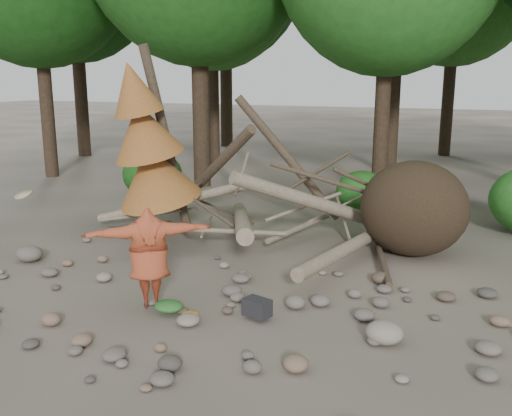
% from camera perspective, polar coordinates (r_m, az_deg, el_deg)
% --- Properties ---
extents(ground, '(120.00, 120.00, 0.00)m').
position_cam_1_polar(ground, '(9.18, -5.04, -10.41)').
color(ground, '#514C44').
rests_on(ground, ground).
extents(deadfall_pile, '(8.55, 5.24, 3.30)m').
position_cam_1_polar(deadfall_pile, '(12.15, 12.74, -0.07)').
color(deadfall_pile, '#332619').
rests_on(deadfall_pile, ground).
extents(dead_conifer, '(2.06, 2.16, 4.35)m').
position_cam_1_polar(dead_conifer, '(13.00, -10.70, 6.08)').
color(dead_conifer, '#4C3F30').
rests_on(dead_conifer, ground).
extents(bush_left, '(1.80, 1.80, 1.44)m').
position_cam_1_polar(bush_left, '(17.66, -10.32, 3.35)').
color(bush_left, '#1B5316').
rests_on(bush_left, ground).
extents(bush_mid, '(1.40, 1.40, 1.12)m').
position_cam_1_polar(bush_mid, '(15.87, 10.53, 1.66)').
color(bush_mid, '#25691E').
rests_on(bush_mid, ground).
extents(frisbee_thrower, '(3.10, 1.61, 1.83)m').
position_cam_1_polar(frisbee_thrower, '(9.08, -10.67, -4.88)').
color(frisbee_thrower, '#A14124').
rests_on(frisbee_thrower, ground).
extents(backpack, '(0.47, 0.38, 0.27)m').
position_cam_1_polar(backpack, '(8.87, 0.11, -10.27)').
color(backpack, black).
rests_on(backpack, ground).
extents(cloth_green, '(0.47, 0.39, 0.17)m').
position_cam_1_polar(cloth_green, '(9.16, -8.72, -9.97)').
color(cloth_green, '#2B6729').
rests_on(cloth_green, ground).
extents(cloth_orange, '(0.27, 0.22, 0.10)m').
position_cam_1_polar(cloth_orange, '(8.91, -6.54, -10.85)').
color(cloth_orange, '#B06C1E').
rests_on(cloth_orange, ground).
extents(boulder_mid_right, '(0.53, 0.47, 0.32)m').
position_cam_1_polar(boulder_mid_right, '(8.33, 12.70, -12.05)').
color(boulder_mid_right, gray).
rests_on(boulder_mid_right, ground).
extents(boulder_mid_left, '(0.54, 0.49, 0.33)m').
position_cam_1_polar(boulder_mid_left, '(12.36, -21.72, -4.26)').
color(boulder_mid_left, '#645C54').
rests_on(boulder_mid_left, ground).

